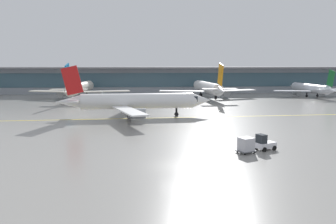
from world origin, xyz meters
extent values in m
plane|color=gray|center=(0.00, 0.00, 0.00)|extent=(400.00, 400.00, 0.00)
cube|color=yellow|center=(-3.97, 32.56, 0.00)|extent=(109.90, 5.49, 0.01)
cube|color=#8C939E|center=(0.00, 92.92, 4.50)|extent=(198.03, 8.00, 9.00)
cube|color=#385666|center=(0.00, 88.84, 4.95)|extent=(190.11, 0.16, 5.04)
cube|color=slate|center=(0.00, 91.42, 9.30)|extent=(205.95, 11.00, 0.60)
cylinder|color=silver|center=(-22.11, 72.23, 3.42)|extent=(4.85, 24.10, 3.32)
cone|color=silver|center=(-21.21, 86.16, 3.42)|extent=(3.41, 4.18, 3.16)
cube|color=black|center=(-21.38, 83.51, 3.84)|extent=(2.78, 3.15, 1.16)
cone|color=silver|center=(-23.05, 57.63, 3.42)|extent=(3.16, 5.49, 2.83)
cube|color=silver|center=(-30.72, 70.83, 2.51)|extent=(13.94, 7.57, 0.27)
cylinder|color=#999EA3|center=(-27.90, 72.11, 1.58)|extent=(2.28, 3.64, 2.05)
cube|color=silver|center=(-13.75, 69.73, 2.51)|extent=(14.04, 5.99, 0.27)
cylinder|color=#999EA3|center=(-16.38, 71.37, 1.58)|extent=(2.28, 3.64, 2.05)
cube|color=#1472B2|center=(-22.98, 58.70, 7.92)|extent=(0.64, 4.50, 6.26)
cube|color=silver|center=(-25.39, 59.24, 3.92)|extent=(5.03, 2.66, 0.23)
cube|color=silver|center=(-20.52, 58.93, 3.92)|extent=(5.03, 2.66, 0.23)
cylinder|color=black|center=(-21.57, 80.59, 0.88)|extent=(0.43, 0.43, 1.76)
cylinder|color=black|center=(-21.57, 80.59, 0.44)|extent=(0.59, 0.91, 0.88)
cylinder|color=black|center=(-24.48, 70.42, 0.88)|extent=(0.43, 0.43, 1.76)
cylinder|color=black|center=(-24.48, 70.42, 0.44)|extent=(0.59, 0.91, 0.88)
cylinder|color=black|center=(-19.99, 70.14, 0.88)|extent=(0.43, 0.43, 1.76)
cylinder|color=black|center=(-19.99, 70.14, 0.44)|extent=(0.59, 0.91, 0.88)
cylinder|color=white|center=(17.50, 71.11, 3.44)|extent=(5.15, 24.22, 3.34)
cone|color=white|center=(16.43, 85.08, 3.44)|extent=(3.47, 4.23, 3.17)
cube|color=black|center=(16.64, 82.42, 3.85)|extent=(2.82, 3.19, 1.17)
cone|color=white|center=(18.61, 56.46, 3.44)|extent=(3.23, 5.54, 2.84)
cube|color=white|center=(9.13, 68.50, 2.52)|extent=(14.10, 5.86, 0.27)
cylinder|color=#999EA3|center=(11.76, 70.18, 1.59)|extent=(2.32, 3.68, 2.06)
cube|color=white|center=(26.16, 69.79, 2.52)|extent=(13.98, 7.73, 0.27)
cylinder|color=#999EA3|center=(23.31, 71.05, 1.59)|extent=(2.32, 3.68, 2.06)
cube|color=orange|center=(18.53, 57.53, 7.95)|extent=(0.69, 4.51, 6.29)
cube|color=white|center=(16.05, 57.73, 3.94)|extent=(5.07, 2.72, 0.24)
cube|color=white|center=(20.95, 58.10, 3.94)|extent=(5.07, 2.72, 0.24)
cylinder|color=black|center=(16.86, 79.49, 0.88)|extent=(0.43, 0.43, 1.77)
cylinder|color=black|center=(16.86, 79.49, 0.44)|extent=(0.61, 0.92, 0.88)
cylinder|color=black|center=(15.39, 68.98, 0.88)|extent=(0.43, 0.43, 1.77)
cylinder|color=black|center=(15.39, 68.98, 0.44)|extent=(0.61, 0.92, 0.88)
cylinder|color=black|center=(19.90, 69.32, 0.88)|extent=(0.43, 0.43, 1.77)
cylinder|color=black|center=(19.90, 69.32, 0.44)|extent=(0.61, 0.92, 0.88)
cylinder|color=silver|center=(52.59, 74.08, 2.84)|extent=(3.91, 20.00, 2.76)
cone|color=silver|center=(51.91, 85.66, 2.84)|extent=(2.81, 3.46, 2.62)
cube|color=black|center=(52.04, 83.45, 3.19)|extent=(2.29, 2.61, 0.97)
cone|color=silver|center=(53.30, 61.96, 2.84)|extent=(2.60, 4.55, 2.35)
cube|color=silver|center=(45.63, 72.05, 2.08)|extent=(11.66, 5.03, 0.23)
cylinder|color=#999EA3|center=(47.83, 73.40, 1.32)|extent=(1.87, 3.02, 1.71)
cube|color=silver|center=(59.74, 72.87, 2.08)|extent=(11.59, 6.22, 0.23)
cylinder|color=#999EA3|center=(57.40, 73.96, 1.32)|extent=(1.87, 3.02, 1.71)
cube|color=#19662D|center=(53.24, 62.84, 6.58)|extent=(0.51, 3.73, 5.20)
cube|color=silver|center=(51.20, 63.05, 3.26)|extent=(4.17, 2.18, 0.19)
cube|color=silver|center=(55.25, 63.28, 3.26)|extent=(4.17, 2.18, 0.19)
cylinder|color=black|center=(52.18, 81.03, 0.73)|extent=(0.36, 0.36, 1.46)
cylinder|color=black|center=(52.18, 81.03, 0.37)|extent=(0.49, 0.76, 0.73)
cylinder|color=black|center=(50.82, 72.35, 0.73)|extent=(0.36, 0.36, 1.46)
cylinder|color=black|center=(50.82, 72.35, 0.37)|extent=(0.49, 0.76, 0.73)
cylinder|color=black|center=(54.55, 72.57, 0.73)|extent=(0.36, 0.36, 1.46)
cylinder|color=black|center=(54.55, 72.57, 0.37)|extent=(0.49, 0.76, 0.73)
cylinder|color=white|center=(-3.97, 34.56, 3.29)|extent=(23.12, 4.26, 3.19)
cone|color=white|center=(9.43, 35.19, 3.29)|extent=(3.97, 3.21, 3.03)
cube|color=black|center=(6.88, 35.07, 3.69)|extent=(2.99, 2.62, 1.12)
cone|color=white|center=(-18.01, 33.91, 3.29)|extent=(5.23, 2.95, 2.72)
cube|color=white|center=(-6.23, 42.64, 2.41)|extent=(5.97, 13.49, 0.26)
cylinder|color=#999EA3|center=(-4.69, 40.08, 1.52)|extent=(3.47, 2.13, 1.97)
cube|color=white|center=(-5.46, 26.31, 2.41)|extent=(7.07, 13.42, 0.26)
cylinder|color=#999EA3|center=(-4.18, 29.00, 1.52)|extent=(3.47, 2.13, 1.97)
cube|color=red|center=(-16.99, 33.95, 7.61)|extent=(4.32, 0.54, 6.02)
cube|color=white|center=(-16.72, 36.32, 3.77)|extent=(2.47, 4.80, 0.23)
cube|color=white|center=(-16.50, 31.63, 3.77)|extent=(2.47, 4.80, 0.23)
cylinder|color=black|center=(4.07, 34.94, 0.85)|extent=(0.41, 0.41, 1.69)
cylinder|color=black|center=(4.07, 34.94, 0.42)|extent=(0.87, 0.56, 0.85)
cylinder|color=black|center=(-5.94, 36.63, 0.85)|extent=(0.41, 0.41, 1.69)
cylinder|color=black|center=(-5.94, 36.63, 0.42)|extent=(0.87, 0.56, 0.85)
cylinder|color=black|center=(-5.74, 32.32, 0.85)|extent=(0.41, 0.41, 1.69)
cylinder|color=black|center=(-5.74, 32.32, 0.42)|extent=(0.87, 0.56, 0.85)
cube|color=silver|center=(12.61, 5.87, 0.65)|extent=(2.94, 2.33, 0.70)
cube|color=#1E2328|center=(11.92, 5.57, 1.55)|extent=(1.32, 1.50, 1.10)
cylinder|color=black|center=(13.10, 6.85, 0.30)|extent=(0.64, 0.44, 0.60)
cylinder|color=black|center=(13.67, 5.57, 0.30)|extent=(0.64, 0.44, 0.60)
cylinder|color=black|center=(11.55, 6.17, 0.30)|extent=(0.64, 0.44, 0.60)
cylinder|color=black|center=(12.11, 4.89, 0.30)|extent=(0.64, 0.44, 0.60)
cube|color=#595B60|center=(9.65, 4.56, 0.28)|extent=(2.57, 2.31, 0.12)
cube|color=silver|center=(9.65, 4.56, 1.14)|extent=(2.07, 2.02, 1.60)
cylinder|color=black|center=(10.06, 5.51, 0.11)|extent=(0.24, 0.18, 0.22)
cylinder|color=black|center=(10.62, 4.23, 0.11)|extent=(0.24, 0.18, 0.22)
cylinder|color=black|center=(8.68, 4.90, 0.11)|extent=(0.24, 0.18, 0.22)
cylinder|color=black|center=(9.25, 3.62, 0.11)|extent=(0.24, 0.18, 0.22)
camera|label=1|loc=(-3.12, -35.91, 11.03)|focal=36.69mm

